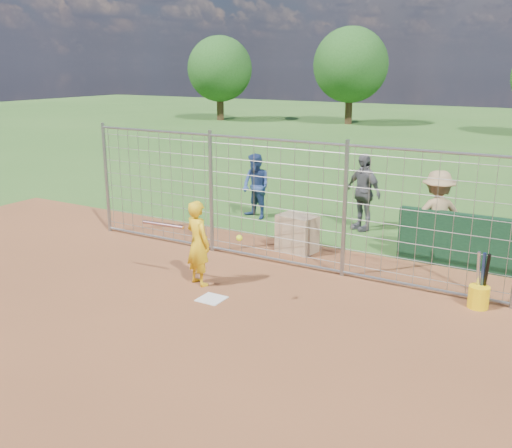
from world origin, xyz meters
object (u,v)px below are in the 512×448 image
Objects in this scene: bystander_a at (256,186)px; equipment_bin at (297,233)px; batter at (198,243)px; bystander_b at (363,192)px; bystander_c at (437,216)px; bucket_with_bats at (479,294)px.

bystander_a is 2.95m from equipment_bin.
batter is 0.93× the size of bystander_a.
batter is 4.80m from bystander_a.
bystander_b is (1.30, 4.95, 0.15)m from batter.
bystander_c is (3.37, 3.58, 0.14)m from batter.
batter is at bearing -162.28° from bucket_with_bats.
batter is 4.92m from bystander_c.
bucket_with_bats reaches higher than equipment_bin.
bystander_c reaches higher than bucket_with_bats.
bucket_with_bats is (6.08, -3.09, -0.60)m from bystander_a.
bystander_a is 2.79m from bystander_b.
bystander_a reaches higher than equipment_bin.
bucket_with_bats is at bearing -143.57° from batter.
batter is 2.74m from equipment_bin.
bystander_b reaches higher than bucket_with_bats.
batter is at bearing -53.79° from bystander_a.
bystander_b is 1.00× the size of bystander_c.
equipment_bin is at bearing -23.52° from bystander_a.
bystander_a is 0.91× the size of bystander_c.
bystander_a reaches higher than batter.
bystander_c is at bearing 6.91° from bystander_a.
bystander_a reaches higher than bucket_with_bats.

